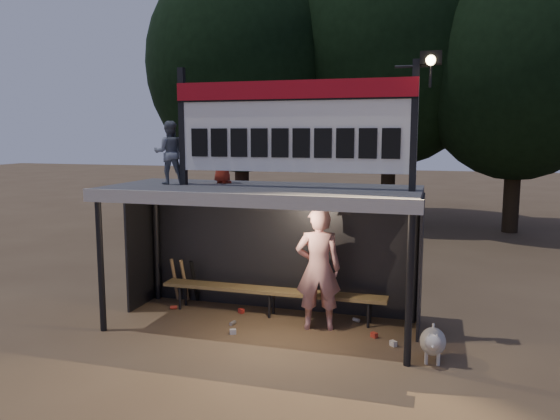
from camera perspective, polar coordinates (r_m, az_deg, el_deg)
The scene contains 13 objects.
ground at distance 9.24m, azimuth -1.93°, elevation -12.04°, with size 80.00×80.00×0.00m, color brown.
player at distance 8.86m, azimuth 4.02°, elevation -6.13°, with size 0.73×0.48×2.01m, color silver.
child_a at distance 9.33m, azimuth -11.48°, elevation 5.89°, with size 0.51×0.40×1.05m, color slate.
child_b at distance 9.38m, azimuth -6.02°, elevation 5.43°, with size 0.42×0.27×0.86m, color #9F2818.
dugout_shelter at distance 9.00m, azimuth -1.50°, elevation -0.42°, with size 5.10×2.08×2.32m.
scoreboard_assembly at distance 8.51m, azimuth 1.56°, elevation 9.07°, with size 4.10×0.27×1.99m.
bench at distance 9.60m, azimuth -0.91°, elevation -8.53°, with size 4.00×0.35×0.48m.
tree_left at distance 19.58m, azimuth -4.11°, elevation 14.90°, with size 6.46×6.46×9.27m.
tree_mid at distance 20.04m, azimuth 11.60°, elevation 16.48°, with size 7.22×7.22×10.36m.
tree_right at distance 18.99m, azimuth 23.72°, elevation 13.48°, with size 6.08×6.08×8.72m.
dog at distance 8.13m, azimuth 15.68°, elevation -13.10°, with size 0.36×0.81×0.49m.
bats at distance 10.48m, azimuth -9.96°, elevation -7.24°, with size 0.48×0.32×0.84m.
litter at distance 9.22m, azimuth 0.38°, elevation -11.82°, with size 4.10×1.22×0.08m.
Camera 1 is at (2.71, -8.24, 3.17)m, focal length 35.00 mm.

